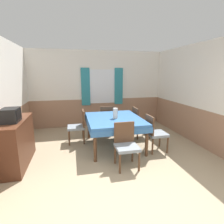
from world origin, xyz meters
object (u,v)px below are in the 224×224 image
(dining_table, at_px, (114,122))
(sideboard, at_px, (16,142))
(chair_right_far, at_px, (139,121))
(vase, at_px, (115,113))
(chair_left_far, at_px, (79,125))
(chair_head_near, at_px, (126,143))
(chair_right_near, at_px, (154,132))
(tv, at_px, (11,115))
(chair_head_window, at_px, (107,119))

(dining_table, distance_m, sideboard, 2.21)
(chair_right_far, relative_size, vase, 3.47)
(dining_table, distance_m, chair_left_far, 1.01)
(dining_table, bearing_deg, chair_right_far, 28.84)
(chair_left_far, xyz_separation_m, chair_right_far, (1.74, -0.00, 0.00))
(dining_table, relative_size, chair_head_near, 1.82)
(dining_table, distance_m, chair_right_near, 1.01)
(chair_right_far, distance_m, chair_right_near, 0.96)
(chair_right_far, bearing_deg, tv, -69.87)
(dining_table, height_order, chair_left_far, chair_left_far)
(chair_left_far, relative_size, chair_head_near, 1.00)
(sideboard, bearing_deg, chair_head_near, -13.93)
(chair_head_window, distance_m, tv, 2.74)
(chair_head_window, xyz_separation_m, chair_right_near, (0.87, -1.48, 0.00))
(chair_head_near, bearing_deg, sideboard, -13.93)
(chair_head_near, distance_m, tv, 2.24)
(chair_right_far, xyz_separation_m, tv, (-3.00, -1.10, 0.60))
(chair_head_window, distance_m, chair_right_far, 1.01)
(dining_table, relative_size, chair_right_far, 1.82)
(chair_head_window, xyz_separation_m, chair_head_near, (0.00, -1.99, 0.00))
(chair_head_near, height_order, vase, vase)
(chair_left_far, bearing_deg, chair_right_far, -90.00)
(chair_right_near, height_order, tv, tv)
(tv, bearing_deg, chair_head_near, -10.09)
(chair_head_window, relative_size, tv, 2.39)
(chair_head_window, bearing_deg, chair_left_far, -149.21)
(chair_head_window, distance_m, vase, 1.12)
(chair_head_window, bearing_deg, chair_head_near, -90.00)
(dining_table, xyz_separation_m, vase, (0.02, -0.04, 0.23))
(tv, xyz_separation_m, vase, (2.15, 0.57, -0.20))
(chair_head_window, height_order, sideboard, sideboard)
(chair_left_far, xyz_separation_m, tv, (-1.26, -1.10, 0.60))
(chair_right_far, xyz_separation_m, vase, (-0.85, -0.52, 0.40))
(chair_left_far, relative_size, chair_right_near, 1.00)
(chair_right_near, bearing_deg, sideboard, -90.28)
(chair_head_near, distance_m, sideboard, 2.21)
(chair_right_far, relative_size, sideboard, 0.68)
(chair_right_near, relative_size, tv, 2.39)
(chair_head_near, bearing_deg, tv, -10.09)
(chair_right_far, height_order, sideboard, sideboard)
(sideboard, bearing_deg, chair_right_far, 17.35)
(dining_table, xyz_separation_m, chair_right_far, (0.87, 0.48, -0.17))
(dining_table, relative_size, chair_left_far, 1.82)
(chair_right_near, distance_m, sideboard, 3.02)
(dining_table, relative_size, chair_head_window, 1.82)
(chair_left_far, bearing_deg, chair_right_near, -118.84)
(chair_right_near, bearing_deg, vase, -117.05)
(chair_left_far, bearing_deg, chair_head_near, -149.50)
(tv, bearing_deg, chair_head_window, 37.24)
(chair_right_near, distance_m, vase, 1.04)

